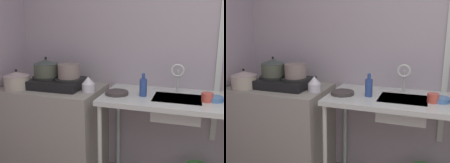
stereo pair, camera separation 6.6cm
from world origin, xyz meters
The scene contains 13 objects.
counter_concrete centered at (-1.70, 1.48, 0.45)m, with size 0.93×0.63×0.90m, color gray.
counter_sink centered at (-0.45, 1.48, 0.83)m, with size 1.41×0.63×0.90m.
stove centered at (-1.64, 1.48, 0.95)m, with size 0.51×0.39×0.10m.
pot_on_left_burner centered at (-1.76, 1.48, 1.08)m, with size 0.24×0.24×0.19m.
pot_on_right_burner centered at (-1.52, 1.48, 1.07)m, with size 0.20×0.20×0.13m.
pot_beside_stove centered at (-1.98, 1.32, 0.98)m, with size 0.24×0.24×0.19m.
percolator centered at (-1.30, 1.42, 0.97)m, with size 0.12×0.12×0.14m.
sink_basin centered at (-0.53, 1.46, 0.81)m, with size 0.39×0.31×0.17m, color beige.
faucet centered at (-0.54, 1.61, 1.08)m, with size 0.12×0.07×0.26m.
frying_pan centered at (-1.04, 1.41, 0.91)m, with size 0.20×0.20×0.03m, color #393231.
cup_by_rack centered at (-0.30, 1.43, 0.93)m, with size 0.09×0.09×0.07m, color #C2493B.
small_bowl_on_drainboard centered at (-0.24, 1.46, 0.92)m, with size 0.14×0.14×0.04m, color #4771B1.
bottle_by_sink centered at (-0.81, 1.43, 0.98)m, with size 0.06×0.06×0.20m.
Camera 2 is at (-0.36, -0.64, 1.52)m, focal length 41.51 mm.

